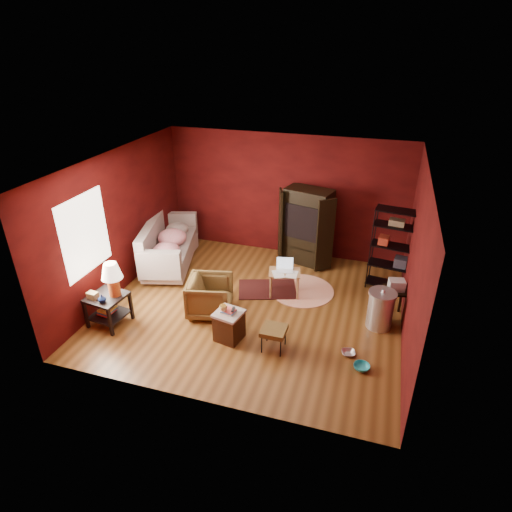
{
  "coord_description": "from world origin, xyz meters",
  "views": [
    {
      "loc": [
        2.08,
        -6.56,
        4.69
      ],
      "look_at": [
        0.0,
        0.2,
        1.0
      ],
      "focal_mm": 30.0,
      "sensor_mm": 36.0,
      "label": 1
    }
  ],
  "objects": [
    {
      "name": "tv_armoire",
      "position": [
        0.59,
        2.11,
        0.9
      ],
      "size": [
        1.32,
        0.93,
        1.73
      ],
      "rotation": [
        0.0,
        0.0,
        -0.27
      ],
      "color": "black",
      "rests_on": "ground"
    },
    {
      "name": "sofa",
      "position": [
        -2.33,
        1.12,
        0.36
      ],
      "size": [
        0.7,
        1.88,
        0.72
      ],
      "primitive_type": "imported",
      "rotation": [
        0.0,
        0.0,
        1.66
      ],
      "color": "#A0908A",
      "rests_on": "ground"
    },
    {
      "name": "small_stand",
      "position": [
        2.57,
        0.45,
        0.58
      ],
      "size": [
        0.47,
        0.47,
        0.78
      ],
      "rotation": [
        0.0,
        0.0,
        0.21
      ],
      "color": "black",
      "rests_on": "ground"
    },
    {
      "name": "footstool",
      "position": [
        0.7,
        -1.08,
        0.36
      ],
      "size": [
        0.4,
        0.4,
        0.41
      ],
      "rotation": [
        0.0,
        0.0,
        -0.01
      ],
      "color": "black",
      "rests_on": "ground"
    },
    {
      "name": "wire_shelving",
      "position": [
        2.45,
        1.48,
        0.95
      ],
      "size": [
        0.88,
        0.48,
        1.72
      ],
      "rotation": [
        0.0,
        0.0,
        -0.14
      ],
      "color": "black",
      "rests_on": "ground"
    },
    {
      "name": "pet_bowl_turquoise",
      "position": [
        2.15,
        -1.16,
        0.13
      ],
      "size": [
        0.26,
        0.09,
        0.26
      ],
      "primitive_type": "imported",
      "rotation": [
        0.0,
        0.0,
        0.02
      ],
      "color": "#28ABBB",
      "rests_on": "ground"
    },
    {
      "name": "mug",
      "position": [
        -0.17,
        -1.1,
        0.67
      ],
      "size": [
        0.16,
        0.15,
        0.13
      ],
      "primitive_type": "imported",
      "rotation": [
        0.0,
        0.0,
        -0.44
      ],
      "color": "#E4C46F",
      "rests_on": "hamper"
    },
    {
      "name": "trash_can",
      "position": [
        2.34,
        0.07,
        0.36
      ],
      "size": [
        0.56,
        0.56,
        0.77
      ],
      "rotation": [
        0.0,
        0.0,
        0.16
      ],
      "color": "white",
      "rests_on": "ground"
    },
    {
      "name": "vase",
      "position": [
        -2.26,
        -1.45,
        0.65
      ],
      "size": [
        0.18,
        0.19,
        0.14
      ],
      "primitive_type": "imported",
      "rotation": [
        0.0,
        0.0,
        -0.35
      ],
      "color": "#0D1A41",
      "rests_on": "side_table"
    },
    {
      "name": "room",
      "position": [
        -0.04,
        -0.01,
        1.4
      ],
      "size": [
        5.54,
        5.04,
        2.84
      ],
      "color": "brown",
      "rests_on": "ground"
    },
    {
      "name": "side_table",
      "position": [
        -2.25,
        -1.22,
        0.73
      ],
      "size": [
        0.68,
        0.68,
        1.21
      ],
      "rotation": [
        0.0,
        0.0,
        -0.13
      ],
      "color": "black",
      "rests_on": "ground"
    },
    {
      "name": "hamper",
      "position": [
        -0.09,
        -1.05,
        0.28
      ],
      "size": [
        0.52,
        0.52,
        0.62
      ],
      "rotation": [
        0.0,
        0.0,
        -0.21
      ],
      "color": "#44230F",
      "rests_on": "ground"
    },
    {
      "name": "pet_bowl_steel",
      "position": [
        1.92,
        -0.87,
        0.11
      ],
      "size": [
        0.23,
        0.11,
        0.22
      ],
      "primitive_type": "imported",
      "rotation": [
        0.0,
        0.0,
        0.26
      ],
      "color": "silver",
      "rests_on": "ground"
    },
    {
      "name": "sofa_cushions",
      "position": [
        -2.34,
        1.06,
        0.47
      ],
      "size": [
        1.46,
        2.42,
        0.95
      ],
      "rotation": [
        0.0,
        0.0,
        0.27
      ],
      "color": "#A0908A",
      "rests_on": "sofa"
    },
    {
      "name": "laptop_desk",
      "position": [
        0.47,
        0.61,
        0.47
      ],
      "size": [
        0.69,
        0.59,
        0.76
      ],
      "rotation": [
        0.0,
        0.0,
        0.23
      ],
      "color": "#B18151",
      "rests_on": "ground"
    },
    {
      "name": "armchair",
      "position": [
        -0.7,
        -0.43,
        0.4
      ],
      "size": [
        0.88,
        0.92,
        0.8
      ],
      "primitive_type": "imported",
      "rotation": [
        0.0,
        0.0,
        1.79
      ],
      "color": "black",
      "rests_on": "ground"
    },
    {
      "name": "rug_round",
      "position": [
        0.79,
        0.84,
        0.01
      ],
      "size": [
        1.55,
        1.55,
        0.01
      ],
      "rotation": [
        0.0,
        0.0,
        -0.22
      ],
      "color": "white",
      "rests_on": "ground"
    },
    {
      "name": "rug_oriental",
      "position": [
        0.1,
        0.67,
        0.02
      ],
      "size": [
        1.35,
        1.11,
        0.01
      ],
      "rotation": [
        0.0,
        0.0,
        0.32
      ],
      "color": "#481413",
      "rests_on": "ground"
    }
  ]
}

